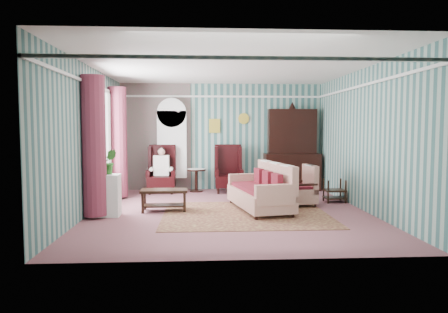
{
  "coord_description": "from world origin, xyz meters",
  "views": [
    {
      "loc": [
        -0.55,
        -7.96,
        1.67
      ],
      "look_at": [
        -0.07,
        0.6,
        1.07
      ],
      "focal_mm": 32.0,
      "sensor_mm": 36.0,
      "label": 1
    }
  ],
  "objects": [
    {
      "name": "nest_table",
      "position": [
        2.47,
        0.9,
        0.27
      ],
      "size": [
        0.45,
        0.38,
        0.54
      ],
      "primitive_type": "cube",
      "color": "black",
      "rests_on": "floor"
    },
    {
      "name": "round_side_table",
      "position": [
        -0.7,
        2.6,
        0.3
      ],
      "size": [
        0.5,
        0.5,
        0.6
      ],
      "primitive_type": "cylinder",
      "color": "black",
      "rests_on": "floor"
    },
    {
      "name": "rug",
      "position": [
        0.3,
        -0.3,
        0.01
      ],
      "size": [
        3.2,
        2.6,
        0.01
      ],
      "primitive_type": "cube",
      "color": "#521B1F",
      "rests_on": "floor"
    },
    {
      "name": "sofa",
      "position": [
        0.63,
        0.12,
        0.49
      ],
      "size": [
        1.38,
        2.12,
        0.99
      ],
      "primitive_type": "cube",
      "rotation": [
        0.0,
        0.0,
        1.77
      ],
      "color": "beige",
      "rests_on": "floor"
    },
    {
      "name": "room_shell",
      "position": [
        -0.62,
        0.18,
        2.01
      ],
      "size": [
        5.53,
        6.02,
        2.91
      ],
      "color": "#35605E",
      "rests_on": "ground"
    },
    {
      "name": "potted_plant_b",
      "position": [
        -2.32,
        -0.22,
        1.04
      ],
      "size": [
        0.31,
        0.27,
        0.48
      ],
      "primitive_type": "imported",
      "rotation": [
        0.0,
        0.0,
        0.26
      ],
      "color": "#2A561B",
      "rests_on": "plant_stand"
    },
    {
      "name": "floor",
      "position": [
        0.0,
        0.0,
        0.0
      ],
      "size": [
        6.0,
        6.0,
        0.0
      ],
      "primitive_type": "plane",
      "color": "#844D54",
      "rests_on": "ground"
    },
    {
      "name": "bookcase",
      "position": [
        -1.35,
        2.84,
        1.12
      ],
      "size": [
        0.8,
        0.28,
        2.24
      ],
      "primitive_type": "cube",
      "color": "white",
      "rests_on": "floor"
    },
    {
      "name": "plant_stand",
      "position": [
        -2.4,
        -0.3,
        0.4
      ],
      "size": [
        0.55,
        0.35,
        0.8
      ],
      "primitive_type": "cube",
      "color": "silver",
      "rests_on": "floor"
    },
    {
      "name": "seated_woman",
      "position": [
        -1.6,
        2.45,
        0.59
      ],
      "size": [
        0.44,
        0.4,
        1.18
      ],
      "primitive_type": null,
      "color": "silver",
      "rests_on": "floor"
    },
    {
      "name": "dresser_hutch",
      "position": [
        1.9,
        2.72,
        1.18
      ],
      "size": [
        1.5,
        0.56,
        2.36
      ],
      "primitive_type": "cube",
      "color": "black",
      "rests_on": "floor"
    },
    {
      "name": "wingback_left",
      "position": [
        -1.6,
        2.45,
        0.62
      ],
      "size": [
        0.76,
        0.8,
        1.25
      ],
      "primitive_type": "cube",
      "color": "black",
      "rests_on": "floor"
    },
    {
      "name": "potted_plant_a",
      "position": [
        -2.45,
        -0.36,
        1.02
      ],
      "size": [
        0.49,
        0.46,
        0.44
      ],
      "primitive_type": "imported",
      "rotation": [
        0.0,
        0.0,
        -0.36
      ],
      "color": "#27551A",
      "rests_on": "plant_stand"
    },
    {
      "name": "potted_plant_c",
      "position": [
        -2.5,
        -0.27,
        0.98
      ],
      "size": [
        0.23,
        0.23,
        0.36
      ],
      "primitive_type": "imported",
      "rotation": [
        0.0,
        0.0,
        0.17
      ],
      "color": "#1D581B",
      "rests_on": "plant_stand"
    },
    {
      "name": "wingback_right",
      "position": [
        0.15,
        2.45,
        0.62
      ],
      "size": [
        0.76,
        0.8,
        1.25
      ],
      "primitive_type": "cube",
      "color": "black",
      "rests_on": "floor"
    },
    {
      "name": "floral_armchair",
      "position": [
        1.54,
        0.5,
        0.49
      ],
      "size": [
        0.94,
        0.85,
        0.98
      ],
      "primitive_type": "cube",
      "rotation": [
        0.0,
        0.0,
        1.72
      ],
      "color": "beige",
      "rests_on": "floor"
    },
    {
      "name": "coffee_table",
      "position": [
        -1.32,
        0.1,
        0.22
      ],
      "size": [
        0.95,
        0.48,
        0.44
      ],
      "primitive_type": "cube",
      "rotation": [
        0.0,
        0.0,
        0.03
      ],
      "color": "black",
      "rests_on": "floor"
    }
  ]
}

